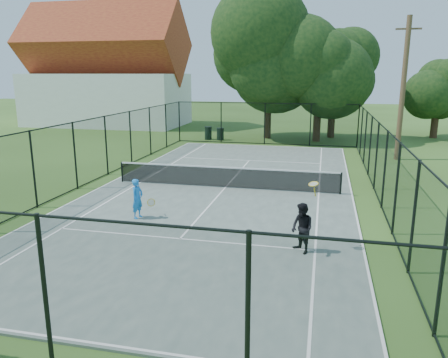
% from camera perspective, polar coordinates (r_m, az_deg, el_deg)
% --- Properties ---
extents(ground, '(120.00, 120.00, 0.00)m').
position_cam_1_polar(ground, '(19.61, 0.18, -1.29)').
color(ground, '#304C1A').
extents(tennis_court, '(11.00, 24.00, 0.06)m').
position_cam_1_polar(tennis_court, '(19.60, 0.18, -1.21)').
color(tennis_court, '#526059').
rests_on(tennis_court, ground).
extents(tennis_net, '(10.08, 0.08, 0.95)m').
position_cam_1_polar(tennis_net, '(19.46, 0.18, 0.35)').
color(tennis_net, black).
rests_on(tennis_net, tennis_court).
extents(fence, '(13.10, 26.10, 3.00)m').
position_cam_1_polar(fence, '(19.27, 0.18, 3.02)').
color(fence, black).
rests_on(fence, ground).
extents(tree_near_left, '(7.85, 7.85, 10.24)m').
position_cam_1_polar(tree_near_left, '(34.98, 5.90, 15.63)').
color(tree_near_left, '#332114').
rests_on(tree_near_left, ground).
extents(tree_near_mid, '(6.40, 6.40, 8.37)m').
position_cam_1_polar(tree_near_mid, '(33.80, 12.37, 13.52)').
color(tree_near_mid, '#332114').
rests_on(tree_near_mid, ground).
extents(tree_near_right, '(5.57, 5.57, 7.68)m').
position_cam_1_polar(tree_near_right, '(36.19, 14.18, 12.97)').
color(tree_near_right, '#332114').
rests_on(tree_near_right, ground).
extents(tree_far_right, '(4.33, 4.33, 5.73)m').
position_cam_1_polar(tree_far_right, '(38.78, 26.17, 10.05)').
color(tree_far_right, '#332114').
rests_on(tree_far_right, ground).
extents(building, '(15.30, 8.15, 11.87)m').
position_cam_1_polar(building, '(45.68, -15.13, 13.04)').
color(building, silver).
rests_on(building, ground).
extents(trash_bin_left, '(0.58, 0.58, 1.02)m').
position_cam_1_polar(trash_bin_left, '(34.24, -2.08, 6.03)').
color(trash_bin_left, black).
rests_on(trash_bin_left, ground).
extents(trash_bin_right, '(0.58, 0.58, 0.94)m').
position_cam_1_polar(trash_bin_right, '(33.98, -0.49, 5.91)').
color(trash_bin_right, black).
rests_on(trash_bin_right, ground).
extents(utility_pole, '(1.40, 0.30, 8.23)m').
position_cam_1_polar(utility_pole, '(27.84, 22.34, 10.84)').
color(utility_pole, '#4C3823').
rests_on(utility_pole, ground).
extents(player_blue, '(0.81, 0.58, 1.41)m').
position_cam_1_polar(player_blue, '(15.66, -11.23, -2.53)').
color(player_blue, blue).
rests_on(player_blue, tennis_court).
extents(player_black, '(0.87, 1.06, 2.02)m').
position_cam_1_polar(player_black, '(12.63, 10.17, -6.33)').
color(player_black, black).
rests_on(player_black, tennis_court).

